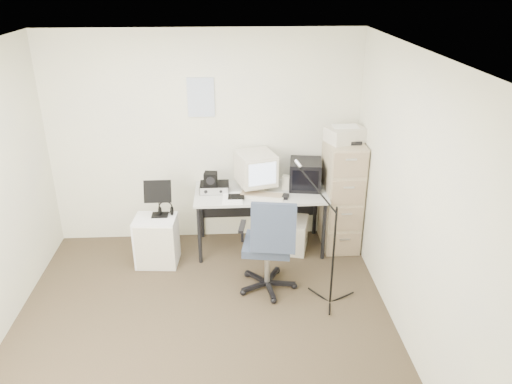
{
  "coord_description": "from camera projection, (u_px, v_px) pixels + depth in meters",
  "views": [
    {
      "loc": [
        0.28,
        -3.76,
        3.06
      ],
      "look_at": [
        0.55,
        0.95,
        0.95
      ],
      "focal_mm": 35.0,
      "sensor_mm": 36.0,
      "label": 1
    }
  ],
  "objects": [
    {
      "name": "desk_speaker",
      "position": [
        286.0,
        182.0,
        5.75
      ],
      "size": [
        0.11,
        0.11,
        0.16
      ],
      "primitive_type": "cube",
      "rotation": [
        0.0,
        0.0,
        -0.36
      ],
      "color": "beige",
      "rests_on": "desk"
    },
    {
      "name": "side_cart",
      "position": [
        157.0,
        241.0,
        5.58
      ],
      "size": [
        0.48,
        0.4,
        0.56
      ],
      "primitive_type": "cube",
      "rotation": [
        0.0,
        0.0,
        -0.08
      ],
      "color": "white",
      "rests_on": "floor"
    },
    {
      "name": "desk",
      "position": [
        260.0,
        220.0,
        5.86
      ],
      "size": [
        1.5,
        0.7,
        0.73
      ],
      "primitive_type": "cube",
      "color": "beige",
      "rests_on": "floor"
    },
    {
      "name": "mouse",
      "position": [
        285.0,
        196.0,
        5.55
      ],
      "size": [
        0.1,
        0.13,
        0.03
      ],
      "primitive_type": "cube",
      "rotation": [
        0.0,
        0.0,
        -0.29
      ],
      "color": "black",
      "rests_on": "desk"
    },
    {
      "name": "filing_cabinet",
      "position": [
        341.0,
        195.0,
        5.82
      ],
      "size": [
        0.4,
        0.6,
        1.3
      ],
      "primitive_type": "cube",
      "color": "#BCB293",
      "rests_on": "floor"
    },
    {
      "name": "pc_tower",
      "position": [
        299.0,
        235.0,
        5.89
      ],
      "size": [
        0.28,
        0.44,
        0.38
      ],
      "primitive_type": "cube",
      "rotation": [
        0.0,
        0.0,
        -0.25
      ],
      "color": "beige",
      "rests_on": "floor"
    },
    {
      "name": "floor",
      "position": [
        203.0,
        328.0,
        4.66
      ],
      "size": [
        3.6,
        3.6,
        0.01
      ],
      "primitive_type": "cube",
      "color": "#372C1F",
      "rests_on": "ground"
    },
    {
      "name": "wall_front",
      "position": [
        178.0,
        363.0,
        2.5
      ],
      "size": [
        3.6,
        0.02,
        2.5
      ],
      "primitive_type": "cube",
      "color": "beige",
      "rests_on": "ground"
    },
    {
      "name": "wall_calendar",
      "position": [
        201.0,
        97.0,
        5.57
      ],
      "size": [
        0.3,
        0.02,
        0.44
      ],
      "primitive_type": "cube",
      "color": "white",
      "rests_on": "wall_back"
    },
    {
      "name": "keyboard",
      "position": [
        262.0,
        195.0,
        5.58
      ],
      "size": [
        0.53,
        0.3,
        0.03
      ],
      "primitive_type": "cube",
      "rotation": [
        0.0,
        0.0,
        -0.25
      ],
      "color": "beige",
      "rests_on": "desk"
    },
    {
      "name": "headphones",
      "position": [
        166.0,
        210.0,
        5.53
      ],
      "size": [
        0.22,
        0.22,
        0.03
      ],
      "primitive_type": "torus",
      "rotation": [
        0.0,
        0.0,
        0.29
      ],
      "color": "black",
      "rests_on": "side_cart"
    },
    {
      "name": "ceiling",
      "position": [
        188.0,
        53.0,
        3.64
      ],
      "size": [
        3.6,
        3.6,
        0.01
      ],
      "primitive_type": "cube",
      "color": "white",
      "rests_on": "ground"
    },
    {
      "name": "radio_speaker",
      "position": [
        211.0,
        179.0,
        5.64
      ],
      "size": [
        0.16,
        0.15,
        0.14
      ],
      "primitive_type": "cube",
      "rotation": [
        0.0,
        0.0,
        -0.11
      ],
      "color": "black",
      "rests_on": "radio_receiver"
    },
    {
      "name": "radio_receiver",
      "position": [
        215.0,
        187.0,
        5.71
      ],
      "size": [
        0.33,
        0.24,
        0.09
      ],
      "primitive_type": "cube",
      "rotation": [
        0.0,
        0.0,
        -0.01
      ],
      "color": "black",
      "rests_on": "desk"
    },
    {
      "name": "crt_monitor",
      "position": [
        256.0,
        171.0,
        5.69
      ],
      "size": [
        0.5,
        0.51,
        0.44
      ],
      "primitive_type": "cube",
      "rotation": [
        0.0,
        0.0,
        0.28
      ],
      "color": "beige",
      "rests_on": "desk"
    },
    {
      "name": "crt_tv",
      "position": [
        305.0,
        174.0,
        5.76
      ],
      "size": [
        0.41,
        0.43,
        0.33
      ],
      "primitive_type": "cube",
      "rotation": [
        0.0,
        0.0,
        -0.15
      ],
      "color": "black",
      "rests_on": "desk"
    },
    {
      "name": "wall_back",
      "position": [
        205.0,
        140.0,
        5.79
      ],
      "size": [
        3.6,
        0.02,
        2.5
      ],
      "primitive_type": "cube",
      "color": "beige",
      "rests_on": "ground"
    },
    {
      "name": "papers",
      "position": [
        233.0,
        198.0,
        5.53
      ],
      "size": [
        0.23,
        0.31,
        0.02
      ],
      "primitive_type": "cube",
      "rotation": [
        0.0,
        0.0,
        -0.03
      ],
      "color": "white",
      "rests_on": "desk"
    },
    {
      "name": "mic_stand",
      "position": [
        334.0,
        242.0,
        4.74
      ],
      "size": [
        0.03,
        0.03,
        1.38
      ],
      "primitive_type": "cylinder",
      "rotation": [
        0.0,
        0.0,
        2.19
      ],
      "color": "black",
      "rests_on": "floor"
    },
    {
      "name": "wall_right",
      "position": [
        409.0,
        202.0,
        4.24
      ],
      "size": [
        0.02,
        3.6,
        2.5
      ],
      "primitive_type": "cube",
      "color": "beige",
      "rests_on": "ground"
    },
    {
      "name": "printer",
      "position": [
        346.0,
        135.0,
        5.53
      ],
      "size": [
        0.49,
        0.41,
        0.16
      ],
      "primitive_type": "cube",
      "rotation": [
        0.0,
        0.0,
        0.35
      ],
      "color": "beige",
      "rests_on": "filing_cabinet"
    },
    {
      "name": "music_stand",
      "position": [
        158.0,
        198.0,
        5.44
      ],
      "size": [
        0.31,
        0.19,
        0.43
      ],
      "primitive_type": "cube",
      "rotation": [
        0.0,
        0.0,
        0.11
      ],
      "color": "black",
      "rests_on": "side_cart"
    },
    {
      "name": "office_chair",
      "position": [
        267.0,
        243.0,
        5.03
      ],
      "size": [
        0.71,
        0.71,
        1.07
      ],
      "primitive_type": "cube",
      "rotation": [
        0.0,
        0.0,
        -0.16
      ],
      "color": "#343B4E",
      "rests_on": "floor"
    }
  ]
}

